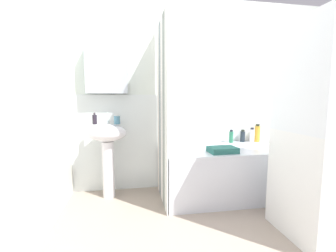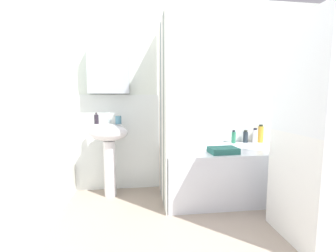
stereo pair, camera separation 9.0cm
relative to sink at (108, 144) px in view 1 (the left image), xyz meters
name	(u,v)px [view 1 (the left image)]	position (x,y,z in m)	size (l,w,h in m)	color
ground_plane	(235,242)	(1.09, -1.03, -0.65)	(4.80, 5.60, 0.04)	#A29382
wall_back_tiled	(189,100)	(1.02, 0.23, 0.51)	(3.60, 0.18, 2.40)	silver
wall_left_tiled	(35,102)	(-0.48, -0.69, 0.49)	(0.07, 1.81, 2.40)	silver
sink	(108,144)	(0.00, 0.00, 0.00)	(0.44, 0.34, 0.86)	white
faucet	(108,118)	(0.00, 0.08, 0.29)	(0.03, 0.12, 0.12)	silver
soap_dispenser	(95,119)	(-0.14, 0.02, 0.29)	(0.05, 0.05, 0.13)	#2A232E
toothbrush_cup	(117,120)	(0.11, 0.00, 0.28)	(0.07, 0.07, 0.09)	teal
bathtub	(223,172)	(1.33, -0.19, -0.34)	(1.41, 0.75, 0.58)	white
shower_curtain	(162,112)	(0.61, -0.19, 0.37)	(0.01, 0.75, 2.00)	white
body_wash_bottle	(257,133)	(1.94, 0.12, 0.06)	(0.07, 0.07, 0.24)	gold
conditioner_bottle	(252,135)	(1.85, 0.09, 0.04)	(0.06, 0.06, 0.20)	white
shampoo_bottle	(243,136)	(1.74, 0.14, 0.02)	(0.06, 0.06, 0.16)	#212B32
lotion_bottle	(231,137)	(1.56, 0.11, 0.03)	(0.05, 0.05, 0.17)	#297251
towel_folded	(222,150)	(1.23, -0.40, -0.02)	(0.29, 0.21, 0.06)	#2B685F
washer_dryer_stack	(327,132)	(1.83, -1.07, 0.25)	(0.62, 0.62, 1.76)	white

